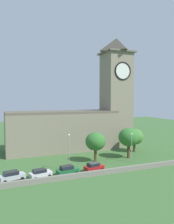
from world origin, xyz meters
TOP-DOWN VIEW (x-y plane):
  - ground_plane at (0.00, 15.00)m, footprint 200.00×200.00m
  - church at (4.57, 20.34)m, footprint 39.12×12.15m
  - quay_barrier at (0.00, -4.44)m, footprint 50.12×0.70m
  - car_silver at (-17.50, -1.08)m, footprint 4.86×3.02m
  - car_white at (-12.30, -1.40)m, footprint 4.48×2.91m
  - car_green at (-7.04, -1.99)m, footprint 4.67×2.68m
  - car_red at (-1.22, -1.82)m, footprint 4.41×2.78m
  - streetlamp_west_mid at (-5.94, 0.47)m, footprint 0.44×0.44m
  - streetlamp_central at (9.86, 1.00)m, footprint 0.44×0.44m
  - tree_riverside_east at (11.39, 4.70)m, footprint 5.23×5.23m
  - tree_riverside_west at (2.09, 4.76)m, footprint 4.88×4.88m
  - tree_by_tower at (16.66, 9.92)m, footprint 5.06×5.06m

SIDE VIEW (x-z plane):
  - ground_plane at x=0.00m, z-range 0.00..0.00m
  - quay_barrier at x=0.00m, z-range 0.00..1.00m
  - car_white at x=-12.30m, z-range 0.01..1.65m
  - car_silver at x=-17.50m, z-range 0.01..1.78m
  - car_red at x=-1.22m, z-range 0.01..1.79m
  - car_green at x=-7.04m, z-range 0.01..1.91m
  - tree_by_tower at x=16.66m, z-range 1.01..7.66m
  - streetlamp_central at x=9.86m, z-range 1.18..8.19m
  - tree_riverside_west at x=2.09m, z-range 1.31..8.42m
  - streetlamp_west_mid at x=-5.94m, z-range 1.23..9.04m
  - tree_riverside_east at x=11.39m, z-range 1.46..9.19m
  - church at x=4.57m, z-range -7.43..27.26m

